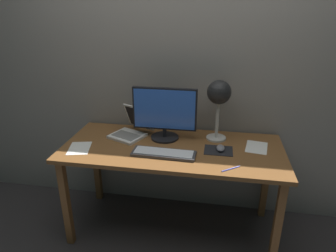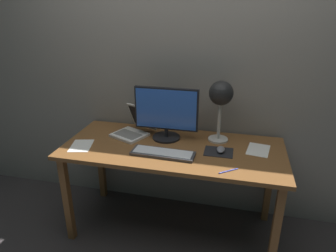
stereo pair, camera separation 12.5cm
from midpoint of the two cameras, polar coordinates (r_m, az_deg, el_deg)
name	(u,v)px [view 2 (the right image)]	position (r m, az deg, el deg)	size (l,w,h in m)	color
ground_plane	(172,227)	(2.62, 2.27, -18.65)	(4.80, 4.80, 0.00)	#383333
back_wall	(185,60)	(2.41, 4.67, 12.33)	(4.80, 0.06, 2.60)	gray
desk	(173,156)	(2.24, 2.53, -5.76)	(1.60, 0.70, 0.74)	brown
monitor	(166,112)	(2.26, 1.26, 2.57)	(0.48, 0.21, 0.40)	black
keyboard_main	(163,153)	(2.08, 0.75, -5.19)	(0.44, 0.15, 0.03)	#38383A
laptop	(135,126)	(2.41, -4.75, -0.04)	(0.34, 0.37, 0.22)	silver
desk_lamp	(221,97)	(2.22, 11.59, 5.45)	(0.18, 0.18, 0.46)	beige
mousepad	(219,152)	(2.16, 11.21, -4.85)	(0.20, 0.16, 0.00)	black
mouse	(221,149)	(2.16, 11.61, -4.40)	(0.06, 0.10, 0.03)	slate
paper_sheet_near_mouse	(258,150)	(2.27, 18.24, -4.31)	(0.15, 0.21, 0.00)	white
paper_sheet_by_keyboard	(81,146)	(2.29, -14.59, -3.63)	(0.15, 0.21, 0.00)	white
pen	(229,171)	(1.94, 13.22, -8.29)	(0.01, 0.01, 0.14)	#2633A5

